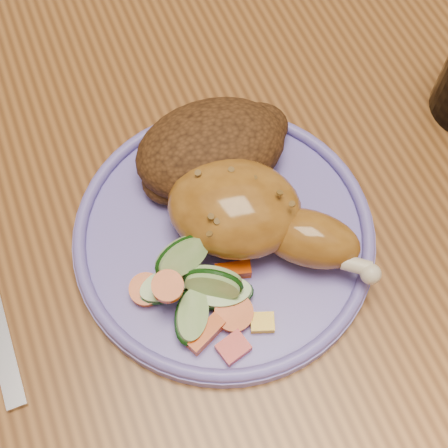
% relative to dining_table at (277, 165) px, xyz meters
% --- Properties ---
extents(ground, '(4.00, 4.00, 0.00)m').
position_rel_dining_table_xyz_m(ground, '(0.00, 0.00, -0.67)').
color(ground, '#57341E').
rests_on(ground, ground).
extents(dining_table, '(0.90, 1.40, 0.75)m').
position_rel_dining_table_xyz_m(dining_table, '(0.00, 0.00, 0.00)').
color(dining_table, brown).
rests_on(dining_table, ground).
extents(plate, '(0.24, 0.24, 0.01)m').
position_rel_dining_table_xyz_m(plate, '(-0.10, -0.09, 0.09)').
color(plate, '#6D60C0').
rests_on(plate, dining_table).
extents(plate_rim, '(0.24, 0.24, 0.01)m').
position_rel_dining_table_xyz_m(plate_rim, '(-0.10, -0.09, 0.10)').
color(plate_rim, '#6D60C0').
rests_on(plate_rim, plate).
extents(chicken_leg, '(0.15, 0.15, 0.05)m').
position_rel_dining_table_xyz_m(chicken_leg, '(-0.07, -0.10, 0.12)').
color(chicken_leg, '#9A6120').
rests_on(chicken_leg, plate).
extents(rice_pilaf, '(0.13, 0.09, 0.05)m').
position_rel_dining_table_xyz_m(rice_pilaf, '(-0.08, -0.03, 0.12)').
color(rice_pilaf, '#462711').
rests_on(rice_pilaf, plate).
extents(vegetable_pile, '(0.09, 0.10, 0.05)m').
position_rel_dining_table_xyz_m(vegetable_pile, '(-0.13, -0.14, 0.11)').
color(vegetable_pile, '#A50A05').
rests_on(vegetable_pile, plate).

